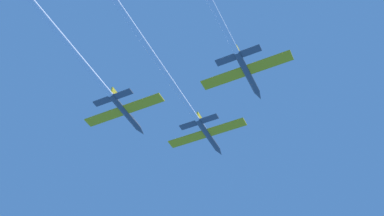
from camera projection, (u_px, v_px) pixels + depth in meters
jet_lead at (159, 64)px, 84.44m from camera, size 17.60×69.14×2.92m
jet_left_wing at (68, 45)px, 80.73m from camera, size 17.60×62.78×2.92m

